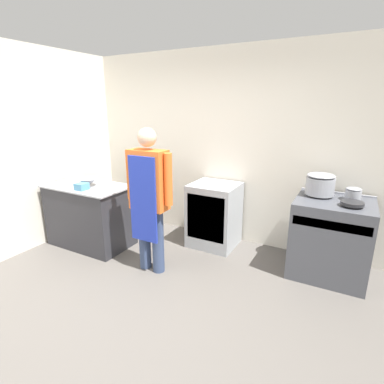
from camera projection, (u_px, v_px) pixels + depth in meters
The scene contains 12 objects.
ground_plane at pixel (128, 312), 2.91m from camera, with size 14.00×14.00×0.00m, color #5B5651.
wall_back at pixel (219, 148), 4.32m from camera, with size 8.00×0.05×2.70m.
wall_left at pixel (54, 147), 4.34m from camera, with size 0.05×8.00×2.70m.
prep_counter at pixel (90, 215), 4.25m from camera, with size 1.17×0.68×0.87m.
stove at pixel (330, 238), 3.46m from camera, with size 0.83×0.71×0.93m.
fridge_unit at pixel (214, 215), 4.22m from camera, with size 0.64×0.60×0.90m.
person_cook at pixel (149, 194), 3.41m from camera, with size 0.62×0.24×1.71m.
mixing_bowl at pixel (88, 182), 4.09m from camera, with size 0.26×0.26×0.10m.
plastic_tub at pixel (82, 186), 3.91m from camera, with size 0.14×0.14×0.09m.
stock_pot at pixel (320, 184), 3.48m from camera, with size 0.32×0.32×0.25m.
saute_pan at pixel (352, 203), 3.14m from camera, with size 0.23×0.23×0.04m.
sauce_pot at pixel (353, 193), 3.34m from camera, with size 0.17×0.17×0.13m.
Camera 1 is at (1.72, -1.87, 1.94)m, focal length 28.00 mm.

